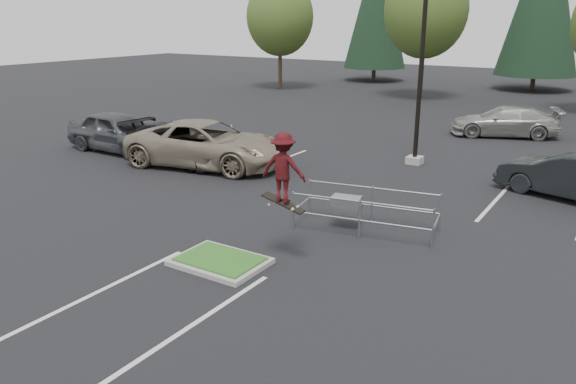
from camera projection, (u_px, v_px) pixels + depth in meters
The scene contains 14 objects.
ground at pixel (220, 264), 13.76m from camera, with size 120.00×120.00×0.00m, color black.
grass_median at pixel (220, 261), 13.74m from camera, with size 2.20×1.60×0.16m.
stall_lines at pixel (301, 193), 19.30m from camera, with size 22.62×17.60×0.01m.
light_pole at pixel (422, 50), 21.79m from camera, with size 0.70×0.60×10.12m.
decid_a at pixel (280, 19), 45.49m from camera, with size 5.44×5.44×8.91m.
decid_b at pixel (426, 13), 39.58m from camera, with size 5.89×5.89×9.64m.
conif_a at pixel (377, 1), 50.99m from camera, with size 5.72×5.72×13.00m.
cart_corral at pixel (351, 205), 15.89m from camera, with size 4.13×2.10×1.12m.
skateboarder at pixel (283, 168), 13.23m from camera, with size 1.18×0.81×1.91m.
car_l_tan at pixel (206, 144), 22.53m from camera, with size 3.01×6.53×1.81m, color gray.
car_l_black at pixel (177, 143), 23.27m from camera, with size 2.19×5.38×1.56m, color black.
car_l_grey at pixel (118, 132), 25.04m from camera, with size 2.09×5.20×1.77m, color #424549.
car_r_charc at pixel (572, 176), 18.54m from camera, with size 1.64×4.70×1.55m, color black.
car_far_silver at pixel (507, 122), 28.21m from camera, with size 2.11×5.18×1.50m, color #A0A19B.
Camera 1 is at (8.19, -9.72, 5.81)m, focal length 35.00 mm.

